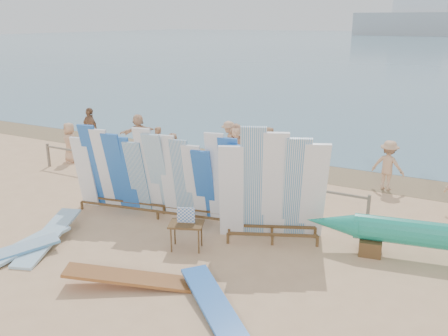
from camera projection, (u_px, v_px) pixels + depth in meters
The scene contains 26 objects.
ground at pixel (123, 224), 13.08m from camera, with size 160.00×160.00×0.00m, color tan.
ocean at pixel (443, 42), 121.47m from camera, with size 320.00×240.00×0.02m, color slate.
wet_sand_strip at pixel (237, 159), 19.18m from camera, with size 40.00×2.60×0.01m, color olive.
distant_ship at pixel (419, 20), 169.20m from camera, with size 45.00×8.00×14.00m.
fence at pixel (181, 173), 15.43m from camera, with size 12.08×0.08×0.90m.
main_surfboard_rack at pixel (159, 177), 13.25m from camera, with size 5.32×1.56×2.65m.
side_surfboard_rack at pixel (274, 190), 11.70m from camera, with size 2.73×1.74×3.06m.
vendor_table at pixel (186, 235), 11.58m from camera, with size 0.97×0.83×1.09m.
flat_board_d at pixel (215, 312), 9.13m from camera, with size 0.56×2.70×0.07m, color blue.
flat_board_a at pixel (49, 243), 11.95m from camera, with size 0.56×2.70×0.07m, color #88BBDA.
flat_board_b at pixel (19, 255), 11.39m from camera, with size 0.56×2.70×0.07m, color #88BBDA.
flat_board_c at pixel (129, 286), 10.05m from camera, with size 0.56×2.70×0.07m, color #965828.
flat_board_e at pixel (0, 261), 11.10m from camera, with size 0.56×2.70×0.07m, color silver.
beach_chair_left at pixel (205, 181), 15.86m from camera, with size 0.56×0.58×0.84m.
beach_chair_right at pixel (223, 178), 16.05m from camera, with size 0.62×0.64×0.91m.
stroller at pixel (230, 176), 15.80m from camera, with size 0.63×0.82×1.02m.
beachgoer_1 at pixel (158, 147), 18.11m from camera, with size 0.56×0.31×1.53m, color #8C6042.
beachgoer_0 at pixel (70, 142), 18.62m from camera, with size 0.77×0.37×1.58m, color tan.
beachgoer_9 at pixel (388, 165), 15.55m from camera, with size 1.07×0.44×1.66m, color tan.
beachgoer_4 at pixel (221, 162), 15.98m from camera, with size 0.94×0.41×1.61m, color #8C6042.
beachgoer_2 at pixel (174, 155), 16.81m from camera, with size 0.77×0.37×1.59m, color beige.
beachgoer_7 at pixel (268, 152), 16.82m from camera, with size 0.66×0.36×1.82m, color #8C6042.
beachgoer_11 at pixel (138, 133), 19.97m from camera, with size 1.53×0.49×1.65m, color beige.
beachgoer_extra_1 at pixel (91, 130), 20.09m from camera, with size 1.10×0.48×1.89m, color #8C6042.
beachgoer_5 at pixel (236, 146), 17.83m from camera, with size 1.59×0.52×1.72m, color beige.
beachgoer_3 at pixel (229, 142), 18.62m from camera, with size 1.06×0.44×1.64m, color tan.
Camera 1 is at (8.03, -9.38, 5.39)m, focal length 38.00 mm.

